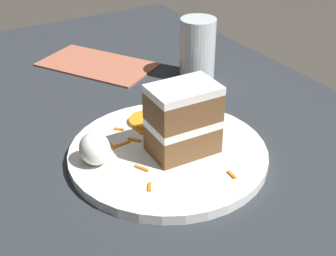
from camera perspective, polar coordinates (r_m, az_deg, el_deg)
The scene contains 9 objects.
ground_plane at distance 0.68m, azimuth -2.02°, elevation -6.03°, with size 6.00×6.00×0.00m, color #38332D.
dining_table at distance 0.67m, azimuth -2.03°, elevation -5.32°, with size 1.37×0.82×0.02m, color #282D33.
plate at distance 0.68m, azimuth 0.00°, elevation -3.11°, with size 0.29×0.29×0.01m, color white.
cake_slice at distance 0.65m, azimuth 1.86°, elevation 1.04°, with size 0.07×0.10×0.10m.
cream_dollop at distance 0.64m, azimuth -8.91°, elevation -2.50°, with size 0.05×0.04×0.05m, color white.
orange_garnish at distance 0.74m, azimuth -2.68°, elevation 0.94°, with size 0.05×0.05×0.01m, color orange.
carrot_shreds_scatter at distance 0.67m, azimuth -3.44°, elevation -2.75°, with size 0.20×0.11×0.00m.
drinking_glass at distance 0.90m, azimuth 3.61°, elevation 9.09°, with size 0.07×0.07×0.12m.
menu_card at distance 0.99m, azimuth -8.63°, elevation 7.65°, with size 0.13×0.23×0.00m, color #B2664C.
Camera 1 is at (0.48, -0.26, 0.41)m, focal length 50.00 mm.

